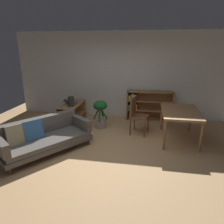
# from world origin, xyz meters

# --- Properties ---
(ground_plane) EXTENTS (8.16, 8.16, 0.00)m
(ground_plane) POSITION_xyz_m (0.00, 0.00, 0.00)
(ground_plane) COLOR tan
(back_wall_panel) EXTENTS (6.80, 0.10, 2.70)m
(back_wall_panel) POSITION_xyz_m (0.00, 2.70, 1.35)
(back_wall_panel) COLOR silver
(back_wall_panel) RESTS_ON ground_plane
(fabric_couch) EXTENTS (1.85, 2.06, 0.74)m
(fabric_couch) POSITION_xyz_m (-1.32, -0.02, 0.35)
(fabric_couch) COLOR brown
(fabric_couch) RESTS_ON ground_plane
(media_console) EXTENTS (0.46, 1.21, 0.64)m
(media_console) POSITION_xyz_m (-1.25, 1.67, 0.31)
(media_console) COLOR olive
(media_console) RESTS_ON ground_plane
(open_laptop) EXTENTS (0.46, 0.37, 0.11)m
(open_laptop) POSITION_xyz_m (-1.29, 1.73, 0.66)
(open_laptop) COLOR #333338
(open_laptop) RESTS_ON media_console
(desk_speaker) EXTENTS (0.17, 0.17, 0.27)m
(desk_speaker) POSITION_xyz_m (-1.18, 1.43, 0.77)
(desk_speaker) COLOR #2D2823
(desk_speaker) RESTS_ON media_console
(potted_floor_plant) EXTENTS (0.43, 0.54, 0.80)m
(potted_floor_plant) POSITION_xyz_m (-0.37, 1.54, 0.48)
(potted_floor_plant) COLOR #9E9389
(potted_floor_plant) RESTS_ON ground_plane
(dining_table) EXTENTS (0.87, 1.33, 0.75)m
(dining_table) POSITION_xyz_m (1.72, 1.10, 0.68)
(dining_table) COLOR olive
(dining_table) RESTS_ON ground_plane
(dining_chair_near) EXTENTS (0.50, 0.53, 0.99)m
(dining_chair_near) POSITION_xyz_m (0.67, 1.33, 0.55)
(dining_chair_near) COLOR brown
(dining_chair_near) RESTS_ON ground_plane
(bookshelf) EXTENTS (1.42, 0.31, 0.93)m
(bookshelf) POSITION_xyz_m (0.91, 2.52, 0.46)
(bookshelf) COLOR olive
(bookshelf) RESTS_ON ground_plane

